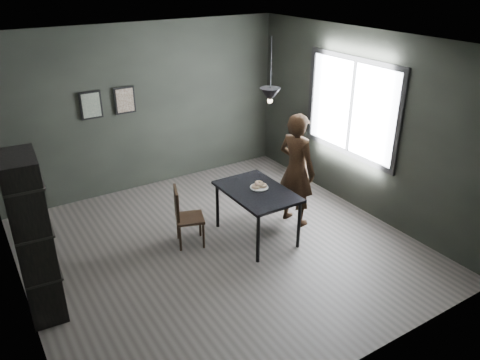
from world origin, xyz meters
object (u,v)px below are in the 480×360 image
cafe_table (257,195)px  pendant_lamp (270,95)px  wood_chair (184,213)px  shelf_unit (34,239)px  white_plate (259,188)px  woman (297,170)px

cafe_table → pendant_lamp: 1.41m
wood_chair → shelf_unit: size_ratio=0.46×
white_plate → shelf_unit: bearing=-178.2°
white_plate → woman: size_ratio=0.13×
wood_chair → pendant_lamp: bearing=6.6°
shelf_unit → pendant_lamp: pendant_lamp is taller
white_plate → woman: 0.69m
wood_chair → cafe_table: bearing=-1.8°
cafe_table → woman: size_ratio=0.69×
woman → shelf_unit: bearing=79.1°
wood_chair → woman: bearing=9.2°
cafe_table → woman: 0.77m
woman → white_plate: bearing=79.6°
cafe_table → wood_chair: bearing=159.0°
pendant_lamp → white_plate: bearing=-162.3°
woman → wood_chair: size_ratio=1.98×
shelf_unit → white_plate: bearing=6.1°
woman → wood_chair: 1.78m
wood_chair → shelf_unit: 2.05m
cafe_table → wood_chair: size_ratio=1.38×
cafe_table → shelf_unit: 2.93m
white_plate → pendant_lamp: bearing=17.7°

